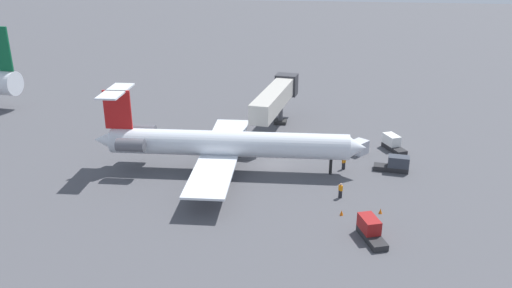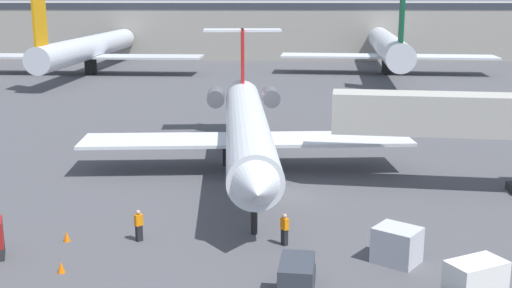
{
  "view_description": "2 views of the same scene",
  "coord_description": "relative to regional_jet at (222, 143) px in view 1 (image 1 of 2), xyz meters",
  "views": [
    {
      "loc": [
        -56.47,
        -6.21,
        24.86
      ],
      "look_at": [
        0.42,
        2.28,
        2.53
      ],
      "focal_mm": 35.86,
      "sensor_mm": 36.0,
      "label": 1
    },
    {
      "loc": [
        -0.68,
        -38.98,
        12.58
      ],
      "look_at": [
        -1.53,
        4.79,
        2.22
      ],
      "focal_mm": 44.83,
      "sensor_mm": 36.0,
      "label": 2
    }
  ],
  "objects": [
    {
      "name": "jet_bridge",
      "position": [
        15.49,
        -4.66,
        1.49
      ],
      "size": [
        17.67,
        5.09,
        6.62
      ],
      "color": "#B7B2A8",
      "rests_on": "ground_plane"
    },
    {
      "name": "baggage_tug_trailing",
      "position": [
        2.77,
        -20.2,
        -2.59
      ],
      "size": [
        1.83,
        4.13,
        1.9
      ],
      "color": "#262628",
      "rests_on": "ground_plane"
    },
    {
      "name": "ground_crew_loader",
      "position": [
        -5.15,
        -13.77,
        -2.57
      ],
      "size": [
        0.47,
        0.46,
        1.69
      ],
      "color": "black",
      "rests_on": "ground_plane"
    },
    {
      "name": "traffic_cone_mid",
      "position": [
        -8.92,
        -13.9,
        -3.15
      ],
      "size": [
        0.36,
        0.36,
        0.55
      ],
      "color": "orange",
      "rests_on": "ground_plane"
    },
    {
      "name": "traffic_cone_near",
      "position": [
        -7.99,
        -17.73,
        -3.15
      ],
      "size": [
        0.36,
        0.36,
        0.55
      ],
      "color": "orange",
      "rests_on": "ground_plane"
    },
    {
      "name": "baggage_tug_spare",
      "position": [
        -12.82,
        -16.41,
        -2.59
      ],
      "size": [
        4.24,
        2.73,
        1.9
      ],
      "color": "#262628",
      "rests_on": "ground_plane"
    },
    {
      "name": "ground_plane",
      "position": [
        2.22,
        -5.89,
        -3.48
      ],
      "size": [
        400.0,
        400.0,
        0.1
      ],
      "primitive_type": "cube",
      "color": "#4C4C51"
    },
    {
      "name": "ground_crew_marshaller",
      "position": [
        2.4,
        -14.19,
        -2.57
      ],
      "size": [
        0.44,
        0.48,
        1.69
      ],
      "color": "black",
      "rests_on": "ground_plane"
    },
    {
      "name": "baggage_tug_lead",
      "position": [
        9.8,
        -20.58,
        -2.59
      ],
      "size": [
        4.2,
        3.07,
        1.9
      ],
      "color": "#262628",
      "rests_on": "ground_plane"
    },
    {
      "name": "cargo_container_uld",
      "position": [
        7.72,
        -16.21,
        -2.56
      ],
      "size": [
        2.62,
        2.55,
        1.74
      ],
      "color": "silver",
      "rests_on": "ground_plane"
    },
    {
      "name": "regional_jet",
      "position": [
        0.0,
        0.0,
        0.0
      ],
      "size": [
        24.01,
        32.01,
        9.5
      ],
      "color": "silver",
      "rests_on": "ground_plane"
    }
  ]
}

